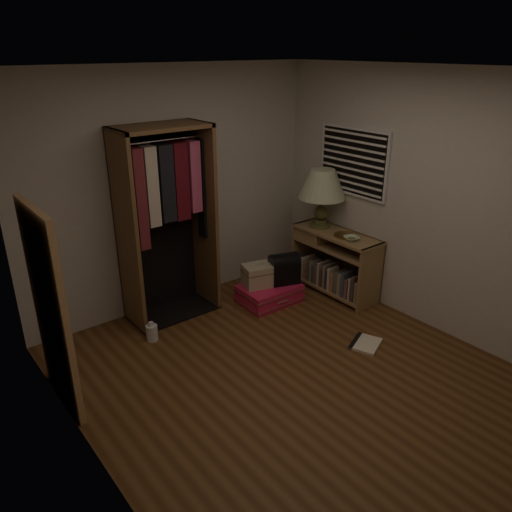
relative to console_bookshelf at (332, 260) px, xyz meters
name	(u,v)px	position (x,y,z in m)	size (l,w,h in m)	color
ground	(296,379)	(-1.54, -1.04, -0.39)	(4.00, 4.00, 0.00)	#543218
room_walls	(305,217)	(-1.46, -1.00, 1.11)	(3.52, 4.02, 2.60)	beige
console_bookshelf	(332,260)	(0.00, 0.00, 0.00)	(0.42, 1.12, 0.75)	olive
open_wardrobe	(167,206)	(-1.75, 0.73, 0.83)	(1.01, 0.50, 2.05)	brown
floor_mirror	(51,310)	(-3.24, -0.04, 0.46)	(0.06, 0.80, 1.70)	tan
pink_suitcase	(269,293)	(-0.78, 0.23, -0.29)	(0.70, 0.52, 0.21)	#D31947
train_case	(260,275)	(-0.87, 0.30, -0.05)	(0.43, 0.35, 0.27)	tan
black_bag	(284,268)	(-0.60, 0.19, 0.00)	(0.38, 0.31, 0.36)	black
table_lamp	(322,185)	(0.00, 0.23, 0.87)	(0.69, 0.69, 0.69)	#4C5127
brass_tray	(347,236)	(0.00, -0.19, 0.37)	(0.35, 0.35, 0.02)	#A68340
ceramic_bowl	(352,238)	(-0.05, -0.31, 0.38)	(0.17, 0.17, 0.04)	#B3D7B7
white_jug	(152,332)	(-2.24, 0.33, -0.30)	(0.12, 0.12, 0.20)	silver
floor_book	(364,343)	(-0.63, -1.06, -0.38)	(0.39, 0.36, 0.03)	#EEE4C8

